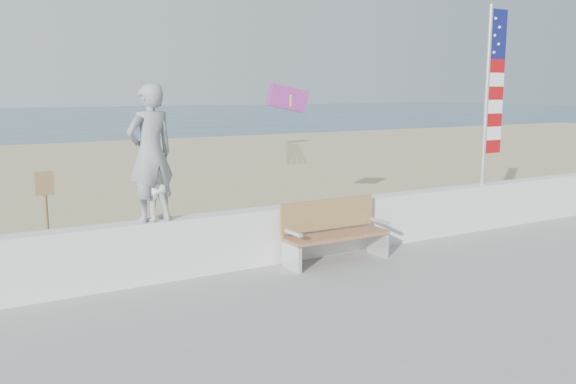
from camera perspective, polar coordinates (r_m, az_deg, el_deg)
name	(u,v)px	position (r m, az deg, el deg)	size (l,w,h in m)	color
ground	(342,310)	(8.47, 5.10, -10.91)	(220.00, 220.00, 0.00)	#325064
sand	(142,203)	(16.39, -13.48, -1.01)	(90.00, 40.00, 0.08)	tan
seawall	(271,235)	(9.91, -1.59, -4.04)	(30.00, 0.35, 0.90)	silver
adult	(151,153)	(8.91, -12.74, 3.57)	(0.72, 0.47, 1.97)	gray
child	(153,185)	(8.97, -12.47, 0.66)	(0.51, 0.40, 1.05)	white
bench	(334,230)	(9.99, 4.28, -3.61)	(1.80, 0.57, 1.00)	#9A6643
flag	(492,88)	(12.80, 18.51, 9.20)	(0.50, 0.08, 3.50)	white
parafoil_kite	(288,99)	(13.08, 0.04, 8.73)	(0.93, 0.34, 0.63)	#FD2A1C
sign	(46,205)	(11.64, -21.73, -1.11)	(0.32, 0.07, 1.46)	brown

